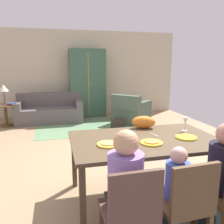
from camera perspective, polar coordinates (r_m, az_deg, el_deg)
ground_plane at (r=4.77m, az=-3.07°, el=-8.46°), size 6.45×6.47×0.02m
back_wall at (r=7.74m, az=-7.79°, el=9.41°), size 6.45×0.10×2.70m
dining_table at (r=2.81m, az=8.18°, el=-7.76°), size 1.74×1.09×0.76m
plate_near_man at (r=2.54m, az=-0.92°, el=-7.96°), size 0.25×0.25×0.02m
pizza_near_man at (r=2.53m, az=-0.92°, el=-7.64°), size 0.17×0.17×0.01m
plate_near_child at (r=2.63m, az=9.69°, el=-7.45°), size 0.25×0.25×0.02m
pizza_near_child at (r=2.62m, az=9.70°, el=-7.14°), size 0.17×0.17×0.01m
plate_near_woman at (r=2.91m, az=17.79°, el=-5.96°), size 0.25×0.25×0.02m
wine_glass at (r=3.18m, az=17.59°, el=-2.16°), size 0.07×0.07×0.19m
fork at (r=2.66m, az=3.35°, el=-7.21°), size 0.04×0.15×0.01m
knife at (r=2.93m, az=10.34°, el=-5.57°), size 0.06×0.17×0.01m
dining_chair_man at (r=1.99m, az=4.63°, el=-22.96°), size 0.43×0.43×0.87m
person_man at (r=2.11m, az=3.00°, el=-19.91°), size 0.30×0.40×1.11m
dining_chair_child at (r=2.17m, az=17.65°, el=-20.31°), size 0.44×0.44×0.87m
person_child at (r=2.32m, az=15.11°, el=-19.60°), size 0.22×0.29×0.92m
person_woman at (r=2.53m, az=25.05°, el=-15.47°), size 0.30×0.41×1.11m
cat at (r=3.21m, az=7.80°, el=-2.47°), size 0.35×0.25×0.17m
area_rug at (r=6.21m, az=-6.20°, el=-3.62°), size 2.60×1.80×0.01m
couch at (r=6.93m, az=-15.10°, el=0.17°), size 1.84×0.86×0.82m
armchair at (r=6.57m, az=4.62°, el=0.07°), size 1.21×1.21×0.82m
armoire at (r=7.39m, az=-6.11°, el=7.03°), size 1.10×0.59×2.10m
side_table at (r=6.79m, az=-24.73°, el=-0.08°), size 0.56×0.56×0.58m
table_lamp at (r=6.71m, az=-25.18°, el=5.21°), size 0.26×0.26×0.54m
book_lower at (r=6.70m, az=-23.69°, el=1.75°), size 0.22×0.16×0.03m
book_upper at (r=6.66m, az=-23.35°, el=1.96°), size 0.22×0.16×0.03m
handbag at (r=6.04m, az=1.38°, el=-2.76°), size 0.32×0.16×0.26m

